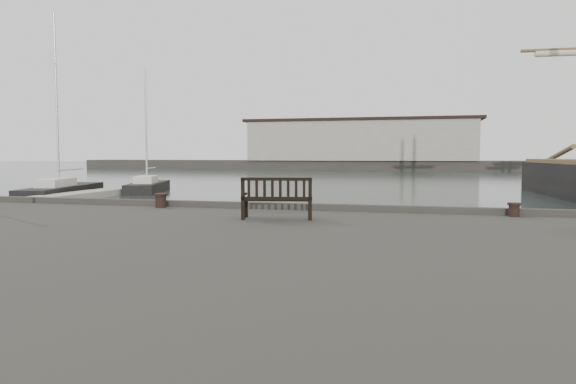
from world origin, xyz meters
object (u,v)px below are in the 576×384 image
object	(u,v)px
bollard_right	(514,210)
yacht_b	(63,193)
bollard_left	(161,200)
bench	(277,206)
yacht_d	(148,189)

from	to	relation	value
bollard_right	yacht_b	distance (m)	34.96
bollard_left	bollard_right	distance (m)	10.13
bench	bollard_right	world-z (taller)	bench
bench	bollard_right	bearing A→B (deg)	8.00
bollard_right	yacht_d	bearing A→B (deg)	134.41
bench	yacht_b	world-z (taller)	yacht_b
bollard_left	yacht_b	size ratio (longest dim) A/B	0.03
bollard_left	yacht_d	world-z (taller)	yacht_d
bench	yacht_d	bearing A→B (deg)	114.19
bollard_left	bollard_right	xyz separation A→B (m)	(10.13, 0.12, -0.04)
bench	bollard_right	distance (m)	6.24
bollard_left	yacht_b	bearing A→B (deg)	133.65
bollard_left	bollard_right	bearing A→B (deg)	0.69
yacht_b	bollard_right	bearing A→B (deg)	-47.89
bench	yacht_d	world-z (taller)	yacht_d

